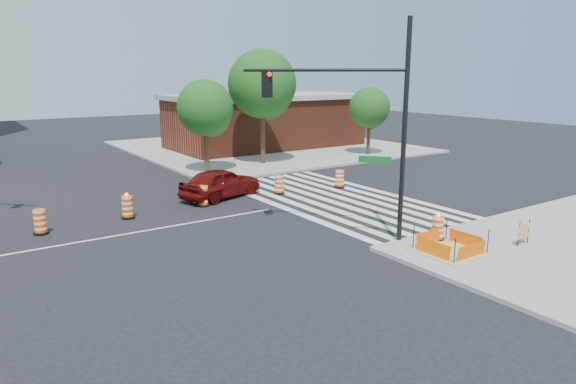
% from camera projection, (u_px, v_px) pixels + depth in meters
% --- Properties ---
extents(ground, '(120.00, 120.00, 0.00)m').
position_uv_depth(ground, '(121.00, 235.00, 20.67)').
color(ground, black).
rests_on(ground, ground).
extents(sidewalk_ne, '(22.00, 22.00, 0.15)m').
position_uv_depth(sidewalk_ne, '(266.00, 147.00, 45.01)').
color(sidewalk_ne, gray).
rests_on(sidewalk_ne, ground).
extents(crosswalk_east, '(6.75, 13.50, 0.01)m').
position_uv_depth(crosswalk_east, '(333.00, 198.00, 26.66)').
color(crosswalk_east, silver).
rests_on(crosswalk_east, ground).
extents(lane_centerline, '(14.00, 0.12, 0.01)m').
position_uv_depth(lane_centerline, '(121.00, 235.00, 20.67)').
color(lane_centerline, silver).
rests_on(lane_centerline, ground).
extents(excavation_pit, '(2.20, 2.20, 0.90)m').
position_uv_depth(excavation_pit, '(450.00, 250.00, 18.30)').
color(excavation_pit, tan).
rests_on(excavation_pit, ground).
extents(brick_storefront, '(16.50, 8.50, 4.60)m').
position_uv_depth(brick_storefront, '(265.00, 121.00, 44.50)').
color(brick_storefront, maroon).
rests_on(brick_storefront, ground).
extents(red_coupe, '(4.98, 3.17, 1.58)m').
position_uv_depth(red_coupe, '(221.00, 183.00, 26.72)').
color(red_coupe, '#600A08').
rests_on(red_coupe, ground).
extents(signal_pole_se, '(4.22, 4.69, 8.16)m').
position_uv_depth(signal_pole_se, '(358.00, 111.00, 18.93)').
color(signal_pole_se, black).
rests_on(signal_pole_se, ground).
extents(pit_drum, '(0.55, 0.55, 1.09)m').
position_uv_depth(pit_drum, '(437.00, 229.00, 19.42)').
color(pit_drum, black).
rests_on(pit_drum, ground).
extents(barricade, '(0.79, 0.09, 0.92)m').
position_uv_depth(barricade, '(524.00, 231.00, 18.94)').
color(barricade, '#FF5005').
rests_on(barricade, ground).
extents(tree_north_c, '(3.58, 3.54, 6.01)m').
position_uv_depth(tree_north_c, '(206.00, 111.00, 32.25)').
color(tree_north_c, '#382314').
rests_on(tree_north_c, ground).
extents(tree_north_d, '(4.70, 4.70, 8.00)m').
position_uv_depth(tree_north_d, '(263.00, 88.00, 35.20)').
color(tree_north_d, '#382314').
rests_on(tree_north_d, ground).
extents(tree_north_e, '(3.16, 3.14, 5.34)m').
position_uv_depth(tree_north_e, '(369.00, 110.00, 39.62)').
color(tree_north_e, '#382314').
rests_on(tree_north_e, ground).
extents(median_drum_2, '(0.60, 0.60, 1.02)m').
position_uv_depth(median_drum_2, '(40.00, 223.00, 20.68)').
color(median_drum_2, black).
rests_on(median_drum_2, ground).
extents(median_drum_3, '(0.60, 0.60, 1.18)m').
position_uv_depth(median_drum_3, '(128.00, 208.00, 22.93)').
color(median_drum_3, black).
rests_on(median_drum_3, ground).
extents(median_drum_4, '(0.60, 0.60, 1.02)m').
position_uv_depth(median_drum_4, '(203.00, 197.00, 25.04)').
color(median_drum_4, black).
rests_on(median_drum_4, ground).
extents(median_drum_5, '(0.60, 0.60, 1.02)m').
position_uv_depth(median_drum_5, '(279.00, 185.00, 27.61)').
color(median_drum_5, black).
rests_on(median_drum_5, ground).
extents(median_drum_6, '(0.60, 0.60, 1.02)m').
position_uv_depth(median_drum_6, '(340.00, 179.00, 29.10)').
color(median_drum_6, black).
rests_on(median_drum_6, ground).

